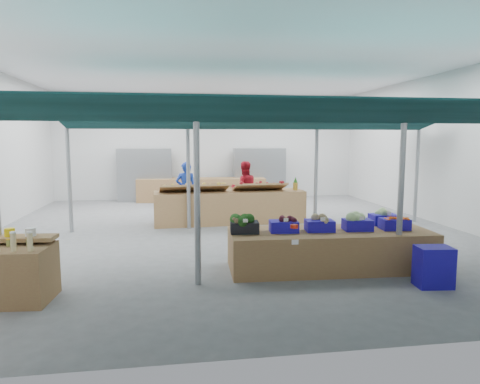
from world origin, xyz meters
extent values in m
plane|color=slate|center=(0.00, 0.00, 0.00)|extent=(13.00, 13.00, 0.00)
plane|color=silver|center=(0.00, 0.00, 4.20)|extent=(13.00, 13.00, 0.00)
plane|color=silver|center=(0.00, 6.50, 2.10)|extent=(12.00, 0.00, 12.00)
plane|color=silver|center=(6.00, 0.00, 2.10)|extent=(0.00, 13.00, 13.00)
cylinder|color=gray|center=(-4.00, 0.50, 1.50)|extent=(0.10, 0.10, 3.00)
cylinder|color=gray|center=(-1.00, -4.00, 1.50)|extent=(0.10, 0.10, 3.00)
cylinder|color=gray|center=(-1.00, 0.50, 1.50)|extent=(0.10, 0.10, 3.00)
cylinder|color=gray|center=(2.50, -4.00, 1.50)|extent=(0.10, 0.10, 3.00)
cylinder|color=gray|center=(2.50, 0.50, 1.50)|extent=(0.10, 0.10, 3.00)
cylinder|color=gray|center=(5.50, 0.50, 1.50)|extent=(0.10, 0.10, 3.00)
cylinder|color=gray|center=(0.75, -4.00, 2.85)|extent=(10.00, 0.06, 0.06)
cylinder|color=gray|center=(0.75, 0.50, 2.85)|extent=(10.00, 0.06, 0.06)
cube|color=black|center=(0.75, -4.65, 2.78)|extent=(9.50, 1.28, 0.30)
cube|color=black|center=(0.75, -3.35, 2.78)|extent=(9.50, 1.28, 0.30)
cube|color=black|center=(0.75, -0.15, 2.78)|extent=(9.50, 1.28, 0.30)
cube|color=black|center=(0.75, 1.15, 2.78)|extent=(9.50, 1.28, 0.30)
cube|color=#B23F33|center=(-2.50, 6.00, 1.00)|extent=(2.00, 0.50, 2.00)
cube|color=#B23F33|center=(2.00, 6.00, 1.00)|extent=(2.00, 0.50, 2.00)
cube|color=brown|center=(1.43, -3.51, 0.36)|extent=(3.70, 1.37, 0.71)
cube|color=brown|center=(0.18, 1.14, 0.45)|extent=(4.27, 1.18, 0.91)
cube|color=brown|center=(-0.33, 5.70, 0.44)|extent=(4.94, 1.30, 0.88)
cube|color=#1A0FA4|center=(2.73, -4.69, 0.33)|extent=(0.59, 0.44, 0.66)
imported|color=#1B39AF|center=(-1.02, 2.24, 0.85)|extent=(0.63, 0.43, 1.69)
imported|color=#A71423|center=(0.78, 2.24, 0.85)|extent=(0.85, 0.67, 1.69)
cube|color=black|center=(-0.14, -3.44, 0.81)|extent=(0.53, 0.39, 0.20)
cube|color=white|center=(-0.16, -3.66, 0.97)|extent=(0.08, 0.02, 0.06)
cube|color=#1A0FA4|center=(0.57, -3.47, 0.81)|extent=(0.53, 0.39, 0.20)
cube|color=white|center=(0.55, -3.69, 0.97)|extent=(0.08, 0.02, 0.06)
cube|color=#1A0FA4|center=(1.23, -3.50, 0.81)|extent=(0.53, 0.39, 0.20)
cube|color=white|center=(1.21, -3.72, 0.97)|extent=(0.08, 0.02, 0.06)
cube|color=#1A0FA4|center=(1.94, -3.53, 0.81)|extent=(0.53, 0.39, 0.20)
cube|color=white|center=(1.92, -3.75, 0.97)|extent=(0.08, 0.02, 0.06)
cube|color=#1A0FA4|center=(2.65, -3.56, 0.81)|extent=(0.53, 0.39, 0.20)
cube|color=white|center=(2.63, -3.78, 0.97)|extent=(0.08, 0.02, 0.06)
sphere|color=brown|center=(-0.30, -3.56, 0.95)|extent=(0.09, 0.09, 0.09)
sphere|color=brown|center=(-0.35, -3.58, 0.99)|extent=(0.06, 0.06, 0.06)
cylinder|color=red|center=(0.36, -4.88, 1.10)|extent=(0.12, 0.12, 0.05)
cube|color=white|center=(0.36, -4.94, 0.88)|extent=(0.10, 0.01, 0.07)
cube|color=#997247|center=(-0.83, 1.00, 1.03)|extent=(1.95, 0.83, 0.26)
cube|color=#997247|center=(1.04, 1.07, 1.03)|extent=(1.55, 0.80, 0.26)
cylinder|color=#8C6019|center=(2.10, 1.12, 1.02)|extent=(0.14, 0.14, 0.22)
cone|color=#26661E|center=(2.10, 1.12, 1.21)|extent=(0.12, 0.12, 0.18)
cube|color=#1A0FA4|center=(2.67, -3.10, 0.81)|extent=(0.51, 0.36, 0.20)
cube|color=white|center=(2.66, -3.32, 0.97)|extent=(0.08, 0.01, 0.06)
camera|label=1|loc=(-1.34, -10.80, 2.35)|focal=32.00mm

